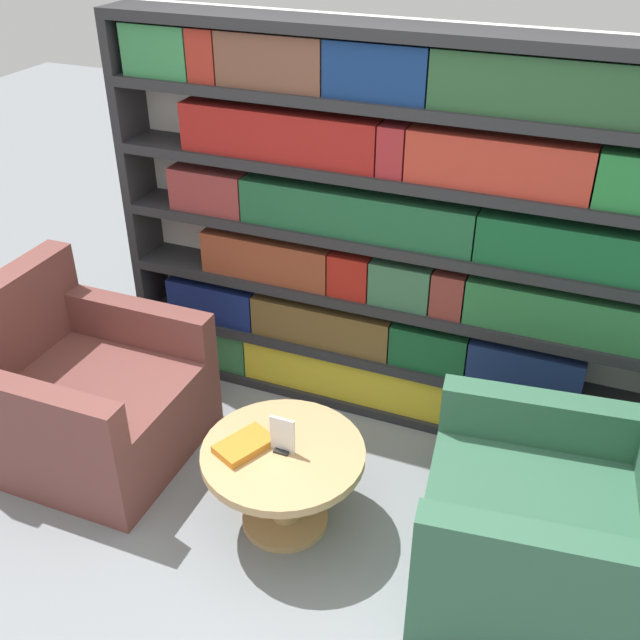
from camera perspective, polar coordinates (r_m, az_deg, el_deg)
ground_plane at (r=3.27m, az=-2.26°, el=-18.54°), size 14.00×14.00×0.00m
bookshelf at (r=3.60m, az=5.65°, el=5.97°), size 2.81×0.30×1.94m
armchair_left at (r=3.82m, az=-17.63°, el=-5.63°), size 0.94×0.88×0.87m
armchair_right at (r=3.16m, az=17.55°, el=-14.93°), size 1.04×0.98×0.87m
coffee_table at (r=3.25m, az=-2.79°, el=-11.42°), size 0.69×0.69×0.41m
table_sign at (r=3.12m, az=-2.88°, el=-8.89°), size 0.11×0.06×0.17m
stray_book at (r=3.18m, az=-5.79°, el=-9.46°), size 0.23×0.28×0.04m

